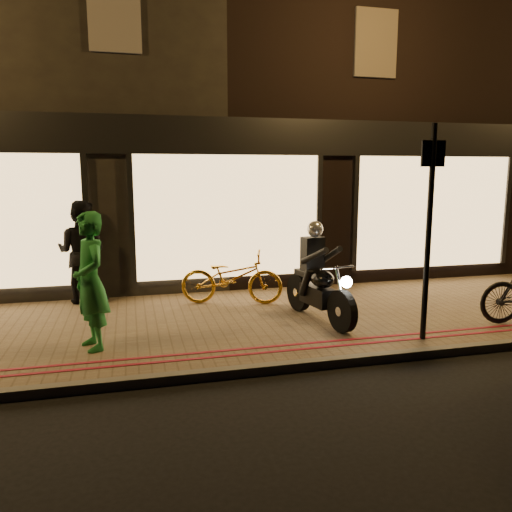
{
  "coord_description": "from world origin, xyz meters",
  "views": [
    {
      "loc": [
        -1.88,
        -5.6,
        2.48
      ],
      "look_at": [
        0.12,
        2.29,
        1.1
      ],
      "focal_mm": 35.0,
      "sensor_mm": 36.0,
      "label": 1
    }
  ],
  "objects_px": {
    "sign_post": "(429,222)",
    "motorcycle": "(318,282)",
    "bicycle_gold": "(232,277)",
    "person_green": "(90,281)"
  },
  "relations": [
    {
      "from": "bicycle_gold",
      "to": "person_green",
      "type": "height_order",
      "value": "person_green"
    },
    {
      "from": "motorcycle",
      "to": "bicycle_gold",
      "type": "xyz_separation_m",
      "value": [
        -1.13,
        1.33,
        -0.13
      ]
    },
    {
      "from": "bicycle_gold",
      "to": "motorcycle",
      "type": "bearing_deg",
      "value": -122.92
    },
    {
      "from": "sign_post",
      "to": "person_green",
      "type": "xyz_separation_m",
      "value": [
        -4.54,
        0.75,
        -0.75
      ]
    },
    {
      "from": "person_green",
      "to": "sign_post",
      "type": "bearing_deg",
      "value": 58.86
    },
    {
      "from": "sign_post",
      "to": "bicycle_gold",
      "type": "bearing_deg",
      "value": 131.34
    },
    {
      "from": "motorcycle",
      "to": "bicycle_gold",
      "type": "bearing_deg",
      "value": 120.08
    },
    {
      "from": "sign_post",
      "to": "person_green",
      "type": "relative_size",
      "value": 1.62
    },
    {
      "from": "sign_post",
      "to": "motorcycle",
      "type": "bearing_deg",
      "value": 132.24
    },
    {
      "from": "motorcycle",
      "to": "bicycle_gold",
      "type": "height_order",
      "value": "motorcycle"
    }
  ]
}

